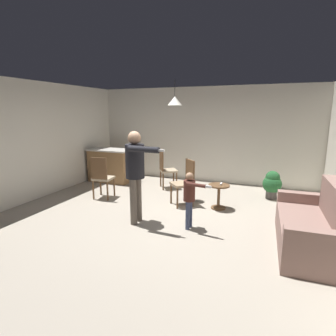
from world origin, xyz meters
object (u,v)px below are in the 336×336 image
(spare_remote_on_table, at_px, (221,184))
(kitchen_counter, at_px, (111,165))
(person_child, at_px, (190,194))
(dining_chair_centre_back, at_px, (102,176))
(side_table_by_couch, at_px, (219,194))
(dining_chair_near_wall, at_px, (185,181))
(dining_chair_by_counter, at_px, (166,168))
(couch_floral, at_px, (314,228))
(potted_plant_corner, at_px, (272,183))
(person_adult, at_px, (136,167))

(spare_remote_on_table, bearing_deg, kitchen_counter, 162.35)
(person_child, xyz_separation_m, dining_chair_centre_back, (-2.39, 0.83, -0.08))
(side_table_by_couch, bearing_deg, person_child, -103.10)
(dining_chair_centre_back, bearing_deg, dining_chair_near_wall, 1.36)
(dining_chair_by_counter, bearing_deg, couch_floral, 22.43)
(dining_chair_by_counter, distance_m, potted_plant_corner, 2.66)
(couch_floral, xyz_separation_m, kitchen_counter, (-5.03, 2.28, 0.15))
(dining_chair_centre_back, distance_m, potted_plant_corner, 3.99)
(couch_floral, relative_size, dining_chair_centre_back, 1.83)
(kitchen_counter, bearing_deg, spare_remote_on_table, -17.65)
(person_adult, xyz_separation_m, person_child, (0.98, 0.11, -0.42))
(person_adult, distance_m, dining_chair_near_wall, 1.45)
(couch_floral, relative_size, spare_remote_on_table, 14.10)
(dining_chair_by_counter, relative_size, spare_remote_on_table, 7.69)
(dining_chair_centre_back, height_order, potted_plant_corner, dining_chair_centre_back)
(person_adult, xyz_separation_m, dining_chair_near_wall, (0.52, 1.26, -0.50))
(kitchen_counter, height_order, dining_chair_by_counter, dining_chair_by_counter)
(couch_floral, relative_size, person_child, 1.82)
(kitchen_counter, bearing_deg, person_adult, -48.26)
(couch_floral, bearing_deg, kitchen_counter, 63.34)
(kitchen_counter, bearing_deg, side_table_by_couch, -18.06)
(person_adult, xyz_separation_m, spare_remote_on_table, (1.29, 1.30, -0.51))
(person_adult, relative_size, potted_plant_corner, 2.53)
(person_adult, height_order, dining_chair_by_counter, person_adult)
(person_child, xyz_separation_m, potted_plant_corner, (1.30, 2.32, -0.26))
(dining_chair_near_wall, distance_m, potted_plant_corner, 2.13)
(person_child, relative_size, dining_chair_near_wall, 1.01)
(person_child, bearing_deg, dining_chair_near_wall, -150.34)
(side_table_by_couch, bearing_deg, potted_plant_corner, 47.99)
(couch_floral, relative_size, dining_chair_near_wall, 1.83)
(kitchen_counter, relative_size, dining_chair_near_wall, 1.26)
(dining_chair_by_counter, relative_size, dining_chair_centre_back, 1.00)
(dining_chair_near_wall, xyz_separation_m, potted_plant_corner, (1.76, 1.17, -0.18))
(dining_chair_near_wall, bearing_deg, couch_floral, -158.64)
(potted_plant_corner, bearing_deg, person_adult, -133.21)
(side_table_by_couch, height_order, person_child, person_child)
(spare_remote_on_table, bearing_deg, dining_chair_by_counter, 148.60)
(person_adult, height_order, dining_chair_centre_back, person_adult)
(couch_floral, bearing_deg, dining_chair_by_counter, 53.72)
(kitchen_counter, relative_size, person_adult, 0.75)
(potted_plant_corner, bearing_deg, spare_remote_on_table, -131.39)
(potted_plant_corner, height_order, spare_remote_on_table, potted_plant_corner)
(person_child, bearing_deg, potted_plant_corner, 158.44)
(side_table_by_couch, bearing_deg, couch_floral, -35.56)
(person_child, height_order, potted_plant_corner, person_child)
(kitchen_counter, xyz_separation_m, dining_chair_by_counter, (1.77, -0.08, 0.07))
(dining_chair_by_counter, bearing_deg, person_adult, -24.52)
(person_child, relative_size, dining_chair_centre_back, 1.01)
(side_table_by_couch, bearing_deg, dining_chair_by_counter, 147.66)
(couch_floral, height_order, potted_plant_corner, couch_floral)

